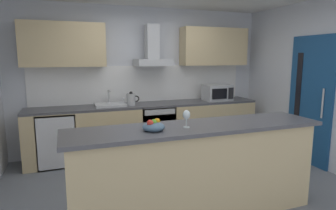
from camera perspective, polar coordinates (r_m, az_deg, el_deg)
ground at (r=4.00m, az=2.59°, el=-16.09°), size 5.63×4.67×0.02m
wall_back at (r=5.43m, az=-5.05°, el=5.01°), size 5.63×0.12×2.60m
wall_right at (r=5.05m, az=28.50°, el=3.59°), size 0.12×4.67×2.60m
backsplash_tile at (r=5.36m, az=-4.84°, el=4.21°), size 3.94×0.02×0.66m
counter_back at (r=5.20m, az=-3.83°, el=-4.66°), size 4.08×0.60×0.90m
counter_island at (r=3.19m, az=5.67°, el=-12.75°), size 2.74×0.64×1.01m
upper_cabinets at (r=5.19m, az=-4.48°, el=11.56°), size 4.02×0.32×0.70m
side_door at (r=5.15m, az=26.20°, el=0.79°), size 0.08×0.85×2.05m
oven at (r=5.21m, az=-2.54°, el=-4.52°), size 0.60×0.62×0.80m
refrigerator at (r=4.99m, az=-21.08°, el=-6.19°), size 0.58×0.60×0.85m
microwave at (r=5.56m, az=9.72°, el=2.44°), size 0.50×0.38×0.30m
sink at (r=4.95m, az=-11.35°, el=0.11°), size 0.50×0.40×0.26m
kettle at (r=4.96m, az=-7.29°, el=1.13°), size 0.29×0.15×0.24m
range_hood at (r=5.18m, az=-3.09°, el=10.22°), size 0.62×0.45×0.72m
wine_glass at (r=2.92m, az=3.67°, el=-2.07°), size 0.08×0.08×0.18m
fruit_bowl at (r=2.81m, az=-2.87°, el=-4.20°), size 0.22×0.22×0.12m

